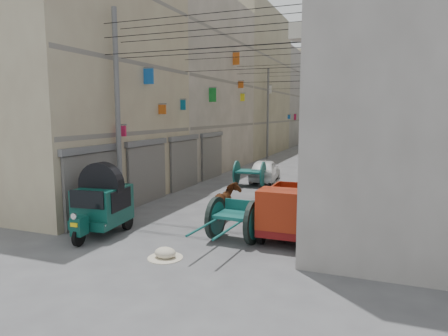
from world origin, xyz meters
The scene contains 18 objects.
ground centered at (0.00, 0.00, 0.00)m, with size 140.00×140.00×0.00m, color #474749.
building_row_left centered at (-8.00, 34.13, 6.46)m, with size 8.00×62.00×14.00m.
building_row_right centered at (8.00, 34.13, 6.46)m, with size 8.00×62.00×14.00m.
end_cap_building centered at (0.00, 66.00, 6.50)m, with size 22.00×10.00×13.00m, color tan.
shutters_left centered at (-3.92, 10.38, 1.49)m, with size 0.18×14.40×2.88m.
signboards centered at (-0.01, 21.66, 3.43)m, with size 8.22×40.52×5.67m.
ac_units centered at (3.65, 7.67, 7.43)m, with size 0.70×6.55×3.35m.
utility_poles centered at (0.00, 17.00, 4.00)m, with size 7.40×22.20×8.00m.
overhead_cables centered at (0.00, 14.40, 6.77)m, with size 7.40×22.52×1.12m.
auto_rickshaw centered at (-2.72, 3.75, 1.10)m, with size 1.71×2.71×1.86m.
tonga_cart centered at (1.69, 4.61, 0.72)m, with size 1.50×3.10×1.38m.
mini_truck centered at (3.20, 5.36, 0.85)m, with size 1.44×3.14×1.76m.
second_cart centered at (-0.80, 14.06, 0.76)m, with size 1.68×1.51×1.42m.
feed_sack centered at (0.41, 2.48, 0.16)m, with size 0.62×0.50×0.31m, color beige.
horse centered at (0.57, 6.88, 0.70)m, with size 0.75×1.65×1.40m, color brown.
distant_car_white centered at (-0.50, 16.08, 0.66)m, with size 1.57×3.90×1.33m, color white.
distant_car_grey centered at (1.21, 27.31, 0.57)m, with size 1.21×3.48×1.15m, color #5B615F.
distant_car_green centered at (-1.21, 41.16, 0.61)m, with size 1.71×4.20×1.22m, color #1B4F33.
Camera 1 is at (5.90, -6.98, 4.05)m, focal length 32.00 mm.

